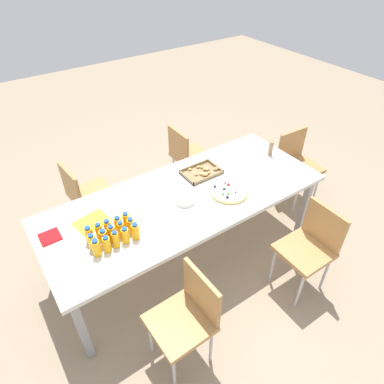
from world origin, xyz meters
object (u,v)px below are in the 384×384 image
at_px(chair_far_right, 187,154).
at_px(juice_bottle_0, 96,248).
at_px(plate_stack, 185,201).
at_px(juice_bottle_13, 118,224).
at_px(juice_bottle_12, 108,227).
at_px(juice_bottle_2, 116,239).
at_px(juice_bottle_10, 89,235).
at_px(juice_bottle_1, 107,244).
at_px(chair_near_right, 311,244).
at_px(juice_bottle_9, 131,226).
at_px(juice_bottle_4, 136,231).
at_px(fruit_pizza, 229,192).
at_px(napkin_stack, 50,237).
at_px(paper_folder, 92,222).
at_px(juice_bottle_5, 92,242).
at_px(chair_end, 297,161).
at_px(juice_bottle_3, 125,235).
at_px(chair_near_left, 188,314).
at_px(juice_bottle_7, 112,234).
at_px(juice_bottle_8, 121,229).
at_px(party_table, 185,201).
at_px(cardboard_tube, 271,148).
at_px(juice_bottle_14, 126,220).
at_px(chair_far_left, 85,193).
at_px(snack_tray, 202,172).
at_px(juice_bottle_11, 99,231).

xyz_separation_m(chair_far_right, juice_bottle_0, (-1.49, -1.07, 0.31)).
bearing_deg(plate_stack, juice_bottle_13, 178.80).
relative_size(juice_bottle_12, plate_stack, 0.80).
distance_m(juice_bottle_2, juice_bottle_10, 0.21).
bearing_deg(juice_bottle_10, juice_bottle_1, -65.81).
distance_m(chair_near_right, juice_bottle_9, 1.50).
xyz_separation_m(juice_bottle_4, fruit_pizza, (0.92, 0.02, -0.06)).
bearing_deg(juice_bottle_9, chair_far_right, 40.28).
distance_m(napkin_stack, paper_folder, 0.32).
bearing_deg(juice_bottle_5, fruit_pizza, -2.74).
bearing_deg(juice_bottle_13, plate_stack, -1.20).
height_order(chair_end, juice_bottle_10, juice_bottle_10).
relative_size(juice_bottle_3, fruit_pizza, 0.42).
relative_size(chair_near_left, chair_end, 1.00).
relative_size(juice_bottle_7, paper_folder, 0.58).
bearing_deg(juice_bottle_5, juice_bottle_3, -17.59).
bearing_deg(juice_bottle_10, juice_bottle_8, -18.90).
bearing_deg(party_table, juice_bottle_5, -172.34).
bearing_deg(juice_bottle_4, juice_bottle_10, 152.30).
distance_m(juice_bottle_10, juice_bottle_13, 0.23).
bearing_deg(chair_near_left, juice_bottle_4, 2.75).
distance_m(juice_bottle_1, cardboard_tube, 1.91).
distance_m(chair_near_left, juice_bottle_14, 0.84).
height_order(juice_bottle_13, cardboard_tube, cardboard_tube).
bearing_deg(juice_bottle_10, chair_far_right, 31.86).
relative_size(chair_far_right, juice_bottle_13, 6.20).
bearing_deg(chair_end, juice_bottle_10, 5.24).
relative_size(chair_near_left, juice_bottle_10, 5.53).
xyz_separation_m(chair_far_left, juice_bottle_8, (-0.03, -0.97, 0.31)).
bearing_deg(cardboard_tube, juice_bottle_0, -172.51).
bearing_deg(juice_bottle_14, snack_tray, 14.94).
bearing_deg(juice_bottle_8, cardboard_tube, 6.08).
bearing_deg(chair_near_left, juice_bottle_13, 7.27).
bearing_deg(juice_bottle_8, snack_tray, 17.81).
height_order(juice_bottle_8, juice_bottle_12, juice_bottle_8).
height_order(juice_bottle_2, juice_bottle_14, juice_bottle_2).
xyz_separation_m(chair_near_right, juice_bottle_9, (-1.26, 0.75, 0.31)).
bearing_deg(juice_bottle_0, chair_far_right, 35.73).
relative_size(chair_far_right, juice_bottle_11, 5.88).
relative_size(juice_bottle_0, cardboard_tube, 0.97).
bearing_deg(chair_end, juice_bottle_2, 9.15).
xyz_separation_m(juice_bottle_13, paper_folder, (-0.14, 0.20, -0.06)).
distance_m(party_table, juice_bottle_11, 0.81).
height_order(juice_bottle_14, cardboard_tube, cardboard_tube).
bearing_deg(cardboard_tube, chair_near_left, -151.16).
xyz_separation_m(juice_bottle_7, juice_bottle_12, (0.00, 0.08, -0.01)).
xyz_separation_m(chair_near_left, juice_bottle_4, (-0.04, 0.62, 0.31)).
xyz_separation_m(party_table, juice_bottle_5, (-0.88, -0.12, 0.12)).
height_order(juice_bottle_4, paper_folder, juice_bottle_4).
xyz_separation_m(chair_near_left, fruit_pizza, (0.88, 0.65, 0.26)).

